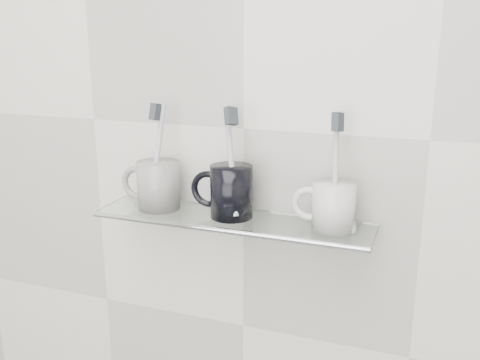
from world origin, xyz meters
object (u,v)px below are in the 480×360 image
at_px(mug_center, 231,192).
at_px(mug_right, 334,206).
at_px(shelf_glass, 232,220).
at_px(mug_left, 159,185).

xyz_separation_m(mug_center, mug_right, (0.18, 0.00, -0.01)).
bearing_deg(mug_center, shelf_glass, -74.97).
relative_size(mug_center, mug_right, 1.17).
xyz_separation_m(shelf_glass, mug_center, (-0.00, 0.00, 0.05)).
height_order(shelf_glass, mug_center, mug_center).
height_order(shelf_glass, mug_left, mug_left).
distance_m(mug_center, mug_right, 0.18).
bearing_deg(shelf_glass, mug_center, 112.15).
bearing_deg(mug_center, mug_left, 172.88).
xyz_separation_m(shelf_glass, mug_left, (-0.15, 0.00, 0.05)).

